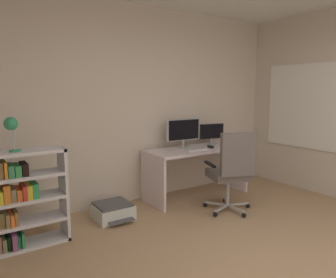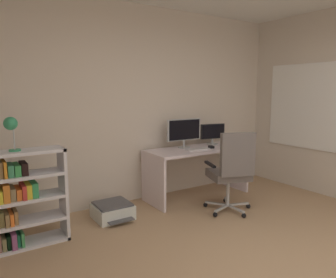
{
  "view_description": "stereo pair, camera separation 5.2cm",
  "coord_description": "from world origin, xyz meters",
  "px_view_note": "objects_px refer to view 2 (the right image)",
  "views": [
    {
      "loc": [
        -2.12,
        -1.33,
        1.56
      ],
      "look_at": [
        0.09,
        1.94,
        0.96
      ],
      "focal_mm": 34.13,
      "sensor_mm": 36.0,
      "label": 1
    },
    {
      "loc": [
        -2.08,
        -1.36,
        1.56
      ],
      "look_at": [
        0.09,
        1.94,
        0.96
      ],
      "focal_mm": 34.13,
      "sensor_mm": 36.0,
      "label": 2
    }
  ],
  "objects_px": {
    "desk": "(197,160)",
    "printer": "(113,211)",
    "monitor_secondary": "(213,133)",
    "office_chair": "(232,169)",
    "bookshelf": "(21,199)",
    "desk_lamp": "(11,126)",
    "monitor_main": "(184,131)",
    "keyboard": "(197,149)",
    "computer_mouse": "(211,147)"
  },
  "relations": [
    {
      "from": "desk",
      "to": "printer",
      "type": "distance_m",
      "value": 1.46
    },
    {
      "from": "bookshelf",
      "to": "desk_lamp",
      "type": "xyz_separation_m",
      "value": [
        -0.04,
        -0.0,
        0.74
      ]
    },
    {
      "from": "monitor_secondary",
      "to": "keyboard",
      "type": "bearing_deg",
      "value": -152.84
    },
    {
      "from": "office_chair",
      "to": "desk_lamp",
      "type": "height_order",
      "value": "desk_lamp"
    },
    {
      "from": "printer",
      "to": "bookshelf",
      "type": "bearing_deg",
      "value": -171.32
    },
    {
      "from": "keyboard",
      "to": "office_chair",
      "type": "relative_size",
      "value": 0.32
    },
    {
      "from": "bookshelf",
      "to": "printer",
      "type": "xyz_separation_m",
      "value": [
        1.04,
        0.16,
        -0.39
      ]
    },
    {
      "from": "office_chair",
      "to": "desk_lamp",
      "type": "distance_m",
      "value": 2.56
    },
    {
      "from": "monitor_secondary",
      "to": "bookshelf",
      "type": "bearing_deg",
      "value": -172.34
    },
    {
      "from": "monitor_main",
      "to": "keyboard",
      "type": "bearing_deg",
      "value": -78.63
    },
    {
      "from": "monitor_main",
      "to": "printer",
      "type": "relative_size",
      "value": 1.11
    },
    {
      "from": "monitor_secondary",
      "to": "office_chair",
      "type": "height_order",
      "value": "office_chair"
    },
    {
      "from": "bookshelf",
      "to": "office_chair",
      "type": "bearing_deg",
      "value": -12.32
    },
    {
      "from": "monitor_secondary",
      "to": "bookshelf",
      "type": "height_order",
      "value": "monitor_secondary"
    },
    {
      "from": "keyboard",
      "to": "monitor_secondary",
      "type": "bearing_deg",
      "value": 30.54
    },
    {
      "from": "monitor_main",
      "to": "desk_lamp",
      "type": "height_order",
      "value": "desk_lamp"
    },
    {
      "from": "office_chair",
      "to": "printer",
      "type": "bearing_deg",
      "value": 153.13
    },
    {
      "from": "bookshelf",
      "to": "printer",
      "type": "relative_size",
      "value": 1.94
    },
    {
      "from": "desk",
      "to": "computer_mouse",
      "type": "height_order",
      "value": "computer_mouse"
    },
    {
      "from": "monitor_main",
      "to": "desk_lamp",
      "type": "distance_m",
      "value": 2.37
    },
    {
      "from": "desk_lamp",
      "to": "computer_mouse",
      "type": "bearing_deg",
      "value": 2.97
    },
    {
      "from": "monitor_main",
      "to": "bookshelf",
      "type": "distance_m",
      "value": 2.36
    },
    {
      "from": "monitor_main",
      "to": "monitor_secondary",
      "type": "xyz_separation_m",
      "value": [
        0.55,
        0.0,
        -0.07
      ]
    },
    {
      "from": "office_chair",
      "to": "bookshelf",
      "type": "height_order",
      "value": "office_chair"
    },
    {
      "from": "desk",
      "to": "keyboard",
      "type": "height_order",
      "value": "keyboard"
    },
    {
      "from": "monitor_main",
      "to": "bookshelf",
      "type": "bearing_deg",
      "value": -170.52
    },
    {
      "from": "computer_mouse",
      "to": "desk",
      "type": "bearing_deg",
      "value": 163.17
    },
    {
      "from": "monitor_main",
      "to": "office_chair",
      "type": "relative_size",
      "value": 0.53
    },
    {
      "from": "desk",
      "to": "desk_lamp",
      "type": "relative_size",
      "value": 4.63
    },
    {
      "from": "computer_mouse",
      "to": "bookshelf",
      "type": "xyz_separation_m",
      "value": [
        -2.6,
        -0.14,
        -0.26
      ]
    },
    {
      "from": "desk",
      "to": "printer",
      "type": "xyz_separation_m",
      "value": [
        -1.39,
        -0.09,
        -0.45
      ]
    },
    {
      "from": "office_chair",
      "to": "desk_lamp",
      "type": "bearing_deg",
      "value": 167.91
    },
    {
      "from": "office_chair",
      "to": "desk_lamp",
      "type": "relative_size",
      "value": 3.18
    },
    {
      "from": "bookshelf",
      "to": "desk_lamp",
      "type": "height_order",
      "value": "desk_lamp"
    },
    {
      "from": "monitor_main",
      "to": "keyboard",
      "type": "height_order",
      "value": "monitor_main"
    },
    {
      "from": "office_chair",
      "to": "bookshelf",
      "type": "bearing_deg",
      "value": 167.68
    },
    {
      "from": "desk_lamp",
      "to": "printer",
      "type": "relative_size",
      "value": 0.66
    },
    {
      "from": "monitor_secondary",
      "to": "keyboard",
      "type": "xyz_separation_m",
      "value": [
        -0.5,
        -0.26,
        -0.17
      ]
    },
    {
      "from": "bookshelf",
      "to": "printer",
      "type": "height_order",
      "value": "bookshelf"
    },
    {
      "from": "desk",
      "to": "monitor_main",
      "type": "xyz_separation_m",
      "value": [
        -0.15,
        0.13,
        0.44
      ]
    },
    {
      "from": "printer",
      "to": "keyboard",
      "type": "bearing_deg",
      "value": -1.51
    },
    {
      "from": "desk",
      "to": "bookshelf",
      "type": "xyz_separation_m",
      "value": [
        -2.43,
        -0.25,
        -0.05
      ]
    },
    {
      "from": "keyboard",
      "to": "printer",
      "type": "relative_size",
      "value": 0.67
    },
    {
      "from": "keyboard",
      "to": "desk_lamp",
      "type": "distance_m",
      "value": 2.43
    },
    {
      "from": "computer_mouse",
      "to": "printer",
      "type": "distance_m",
      "value": 1.69
    },
    {
      "from": "keyboard",
      "to": "office_chair",
      "type": "height_order",
      "value": "office_chair"
    },
    {
      "from": "desk_lamp",
      "to": "desk",
      "type": "bearing_deg",
      "value": 5.73
    },
    {
      "from": "computer_mouse",
      "to": "bookshelf",
      "type": "height_order",
      "value": "bookshelf"
    },
    {
      "from": "computer_mouse",
      "to": "bookshelf",
      "type": "distance_m",
      "value": 2.61
    },
    {
      "from": "desk_lamp",
      "to": "printer",
      "type": "height_order",
      "value": "desk_lamp"
    }
  ]
}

